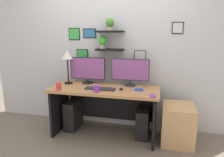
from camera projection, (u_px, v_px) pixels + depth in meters
ground_plane at (105, 134)px, 3.22m from camera, size 8.00×8.00×0.00m
back_wall_assembly at (112, 45)px, 3.34m from camera, size 4.40×0.24×2.70m
desk at (106, 100)px, 3.16m from camera, size 1.62×0.68×0.75m
monitor_left at (88, 70)px, 3.30m from camera, size 0.58×0.18×0.42m
monitor_right at (130, 71)px, 3.14m from camera, size 0.58×0.18×0.42m
keyboard at (100, 89)px, 2.98m from camera, size 0.44×0.14×0.02m
computer_mouse at (121, 89)px, 2.94m from camera, size 0.06×0.09×0.03m
desk_lamp at (67, 57)px, 3.22m from camera, size 0.18×0.18×0.54m
cell_phone at (153, 96)px, 2.66m from camera, size 0.09×0.15×0.01m
coffee_mug at (97, 89)px, 2.84m from camera, size 0.08×0.08×0.09m
scissors_tray at (139, 90)px, 2.92m from camera, size 0.12×0.08×0.02m
water_cup at (59, 86)px, 2.93m from camera, size 0.07×0.07×0.11m
drawer_cabinet at (178, 124)px, 2.93m from camera, size 0.44×0.50×0.56m
computer_tower_left at (73, 114)px, 3.40m from camera, size 0.18×0.40×0.47m
computer_tower_right at (143, 122)px, 3.13m from camera, size 0.18×0.40×0.44m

